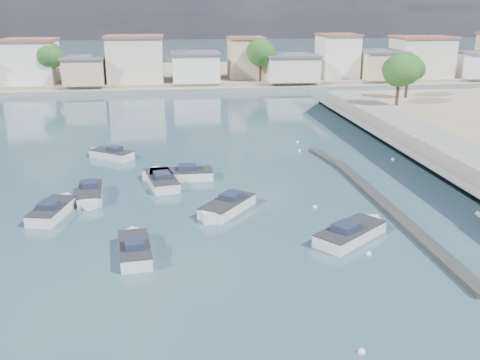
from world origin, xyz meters
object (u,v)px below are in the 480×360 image
at_px(motorboat_d, 225,208).
at_px(motorboat_f, 110,154).
at_px(motorboat_g, 90,195).
at_px(motorboat_h, 353,233).
at_px(motorboat_a, 134,249).
at_px(motorboat_b, 54,210).
at_px(motorboat_c, 178,175).
at_px(motorboat_e, 161,180).

distance_m(motorboat_d, motorboat_f, 19.39).
bearing_deg(motorboat_g, motorboat_h, -28.65).
relative_size(motorboat_a, motorboat_h, 0.94).
height_order(motorboat_b, motorboat_f, same).
height_order(motorboat_a, motorboat_f, same).
relative_size(motorboat_a, motorboat_c, 0.85).
bearing_deg(motorboat_h, motorboat_c, 127.83).
xyz_separation_m(motorboat_e, motorboat_f, (-5.19, 9.14, -0.00)).
bearing_deg(motorboat_f, motorboat_b, -99.47).
relative_size(motorboat_b, motorboat_c, 0.88).
relative_size(motorboat_e, motorboat_g, 1.13).
bearing_deg(motorboat_f, motorboat_e, -60.40).
height_order(motorboat_b, motorboat_e, same).
height_order(motorboat_c, motorboat_g, same).
bearing_deg(motorboat_c, motorboat_a, -101.31).
relative_size(motorboat_b, motorboat_e, 0.89).
bearing_deg(motorboat_d, motorboat_g, 157.91).
xyz_separation_m(motorboat_b, motorboat_e, (7.76, 6.26, 0.00)).
xyz_separation_m(motorboat_b, motorboat_h, (20.48, -6.94, 0.00)).
bearing_deg(motorboat_f, motorboat_a, -80.82).
relative_size(motorboat_a, motorboat_f, 1.14).
bearing_deg(motorboat_d, motorboat_b, 174.65).
distance_m(motorboat_a, motorboat_h, 14.21).
bearing_deg(motorboat_b, motorboat_c, 38.88).
distance_m(motorboat_b, motorboat_d, 12.67).
bearing_deg(motorboat_a, motorboat_f, 99.18).
xyz_separation_m(motorboat_c, motorboat_g, (-7.05, -4.45, 0.00)).
xyz_separation_m(motorboat_d, motorboat_h, (7.87, -5.76, 0.00)).
xyz_separation_m(motorboat_a, motorboat_d, (6.33, 6.36, -0.00)).
height_order(motorboat_a, motorboat_g, same).
bearing_deg(motorboat_e, motorboat_b, -141.12).
bearing_deg(motorboat_g, motorboat_c, 32.25).
height_order(motorboat_c, motorboat_e, same).
relative_size(motorboat_b, motorboat_d, 1.04).
relative_size(motorboat_a, motorboat_e, 0.86).
bearing_deg(motorboat_h, motorboat_d, 143.81).
distance_m(motorboat_d, motorboat_h, 9.75).
xyz_separation_m(motorboat_d, motorboat_e, (-4.85, 7.44, 0.00)).
bearing_deg(motorboat_e, motorboat_h, -46.06).
height_order(motorboat_d, motorboat_h, same).
relative_size(motorboat_c, motorboat_g, 1.14).
bearing_deg(motorboat_b, motorboat_a, -50.21).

